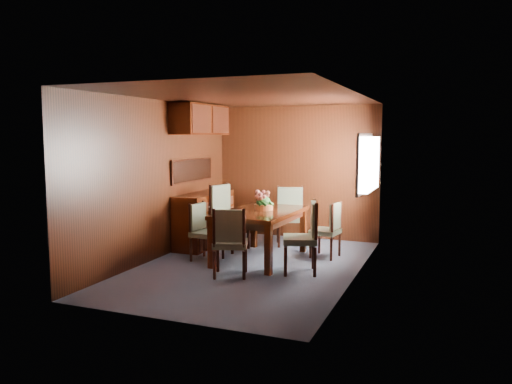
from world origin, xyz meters
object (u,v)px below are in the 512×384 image
at_px(dining_table, 260,218).
at_px(chair_left_near, 203,228).
at_px(flower_centerpiece, 264,200).
at_px(sideboard, 204,219).
at_px(chair_head, 230,239).
at_px(chair_right_near, 306,233).

relative_size(dining_table, chair_left_near, 1.88).
bearing_deg(dining_table, flower_centerpiece, 79.05).
relative_size(sideboard, chair_head, 1.50).
height_order(sideboard, chair_head, chair_head).
relative_size(chair_left_near, chair_right_near, 0.88).
relative_size(chair_head, flower_centerpiece, 3.06).
distance_m(sideboard, chair_right_near, 2.32).
bearing_deg(chair_left_near, dining_table, 118.00).
xyz_separation_m(chair_left_near, chair_head, (0.76, -0.71, 0.04)).
distance_m(dining_table, chair_left_near, 0.88).
bearing_deg(chair_right_near, flower_centerpiece, 38.42).
distance_m(chair_head, flower_centerpiece, 1.18).
xyz_separation_m(sideboard, chair_left_near, (0.45, -0.90, 0.03)).
bearing_deg(dining_table, chair_right_near, -26.50).
height_order(chair_left_near, flower_centerpiece, flower_centerpiece).
bearing_deg(flower_centerpiece, sideboard, 158.91).
relative_size(chair_right_near, chair_head, 1.06).
xyz_separation_m(chair_right_near, chair_head, (-0.87, -0.58, -0.03)).
bearing_deg(sideboard, flower_centerpiece, -21.09).
bearing_deg(chair_left_near, sideboard, -148.03).
distance_m(sideboard, chair_head, 2.01).
xyz_separation_m(chair_left_near, flower_centerpiece, (0.81, 0.41, 0.41)).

